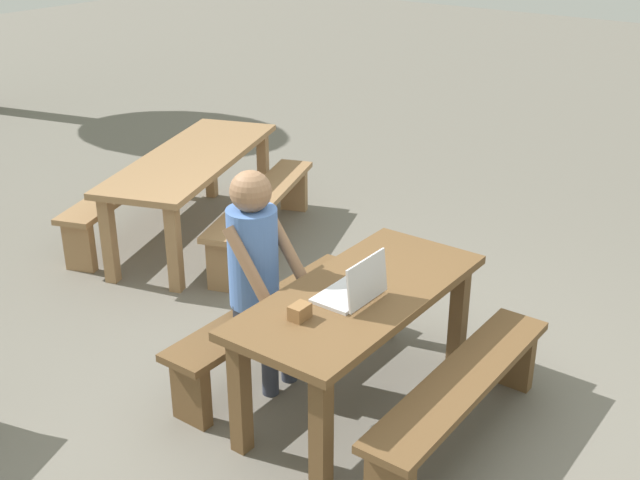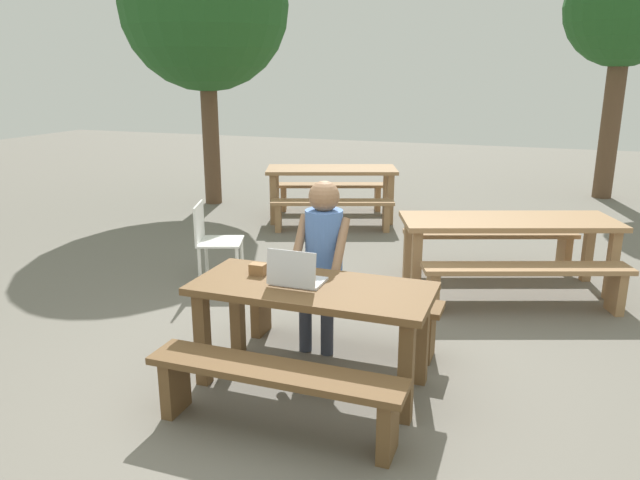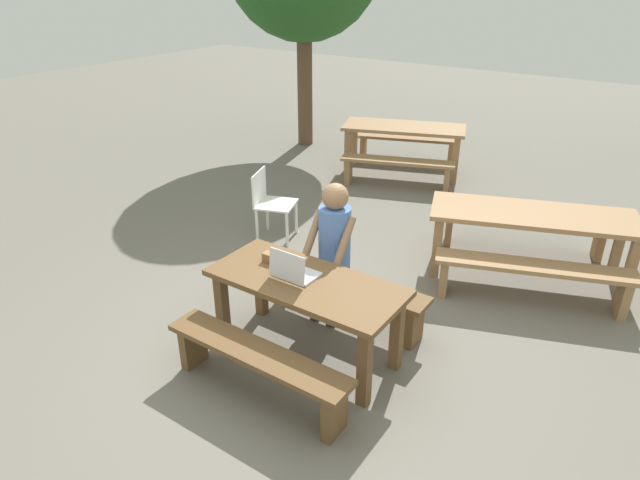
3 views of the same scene
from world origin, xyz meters
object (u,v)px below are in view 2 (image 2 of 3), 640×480
Objects in this scene: picnic_table_rear at (332,176)px; tree_right at (204,6)px; small_pouch at (258,269)px; plastic_chair at (213,240)px; picnic_table_front at (312,302)px; person_seated at (323,252)px; laptop at (296,276)px; tree_left at (625,10)px; picnic_table_mid at (508,229)px.

tree_right is at bearing 148.25° from picnic_table_rear.
plastic_chair reaches higher than small_pouch.
picnic_table_front is at bearing -92.67° from picnic_table_rear.
small_pouch is 0.08× the size of person_seated.
picnic_table_rear is at bearing 107.75° from person_seated.
person_seated is 0.66× the size of picnic_table_rear.
tree_right reaches higher than picnic_table_front.
tree_left is at bearing -107.87° from laptop.
tree_left is (1.34, 5.41, 2.46)m from picnic_table_mid.
laptop is 0.42× the size of plastic_chair.
small_pouch is 8.62m from tree_left.
laptop is 8.61m from tree_left.
tree_right reaches higher than person_seated.
tree_right is at bearing 122.68° from small_pouch.
small_pouch is 2.02m from plastic_chair.
picnic_table_front is 8.60m from tree_left.
tree_right is at bearing -54.86° from laptop.
picnic_table_mid is at bearing -103.88° from tree_left.
laptop is 2.33m from plastic_chair.
tree_left is at bearing 23.64° from tree_right.
picnic_table_front is 4.88m from picnic_table_rear.
small_pouch is at bearing -17.69° from laptop.
tree_left reaches higher than picnic_table_rear.
picnic_table_mid is 6.09m from tree_left.
picnic_table_mid is at bearing -60.31° from picnic_table_rear.
laptop is at bearing -156.07° from plastic_chair.
person_seated is at bearing -110.06° from tree_left.
laptop is 0.26× the size of person_seated.
tree_left is (2.50, 7.85, 2.48)m from picnic_table_front.
laptop is 0.08× the size of tree_right.
small_pouch is 0.62m from person_seated.
person_seated is 0.61× the size of picnic_table_mid.
tree_left is (4.20, 6.22, 2.62)m from plastic_chair.
small_pouch is 4.69m from picnic_table_rear.
picnic_table_mid is (2.86, 0.81, 0.16)m from plastic_chair.
tree_left is at bearing 69.27° from small_pouch.
picnic_table_rear is 5.62m from tree_left.
picnic_table_rear is 3.36m from tree_right.
picnic_table_front is at bearing -153.69° from plastic_chair.
picnic_table_rear is at bearing -24.74° from plastic_chair.
person_seated reaches higher than small_pouch.
picnic_table_rear reaches higher than picnic_table_front.
tree_left is (2.94, 7.77, 2.31)m from small_pouch.
plastic_chair is (-1.56, 1.01, -0.32)m from person_seated.
plastic_chair is 7.95m from tree_left.
laptop is 4.88m from picnic_table_rear.
picnic_table_mid is 6.08m from tree_right.
person_seated is 8.04m from tree_left.
tree_right is (-1.99, 3.51, 2.64)m from plastic_chair.
laptop is 2.78m from picnic_table_mid.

